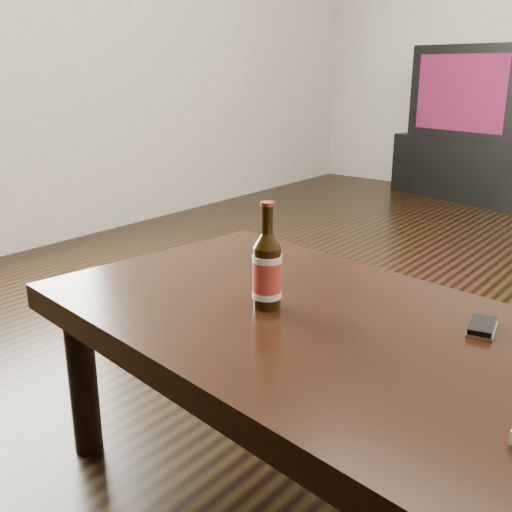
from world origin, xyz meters
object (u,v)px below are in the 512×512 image
Objects in this scene: tv at (483,92)px; coffee_table at (316,343)px; tv_stand at (474,167)px; phone at (482,327)px; beer_bottle at (267,271)px.

tv is 0.75× the size of coffee_table.
tv_stand is at bearing 90.00° from tv.
tv is (-0.00, -0.00, 0.56)m from tv_stand.
tv is 3.71m from phone.
tv is 3.77m from coffee_table.
tv is 4.26× the size of beer_bottle.
beer_bottle is (0.79, -3.66, 0.32)m from tv_stand.
tv is at bearing -90.00° from tv_stand.
tv is 3.75m from beer_bottle.
coffee_table is at bearing -164.64° from phone.
tv reaches higher than phone.
coffee_table is 5.66× the size of beer_bottle.
coffee_table is 0.19m from beer_bottle.
coffee_table is 0.34m from phone.
tv is at bearing 104.02° from coffee_table.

